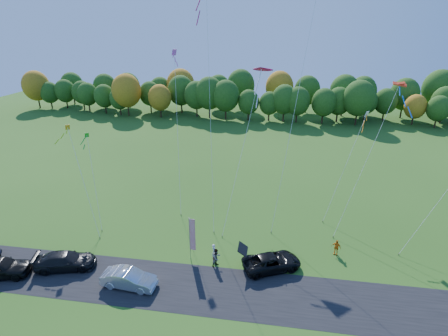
# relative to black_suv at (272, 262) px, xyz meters

# --- Properties ---
(ground) EXTENTS (160.00, 160.00, 0.00)m
(ground) POSITION_rel_black_suv_xyz_m (-5.39, 0.42, -0.74)
(ground) COLOR #275015
(asphalt_strip) EXTENTS (90.00, 6.00, 0.01)m
(asphalt_strip) POSITION_rel_black_suv_xyz_m (-5.39, -3.58, -0.74)
(asphalt_strip) COLOR black
(asphalt_strip) RESTS_ON ground
(tree_line) EXTENTS (116.00, 12.00, 10.00)m
(tree_line) POSITION_rel_black_suv_xyz_m (-5.39, 55.42, -0.74)
(tree_line) COLOR #1E4711
(tree_line) RESTS_ON ground
(black_suv) EXTENTS (5.87, 4.44, 1.48)m
(black_suv) POSITION_rel_black_suv_xyz_m (0.00, 0.00, 0.00)
(black_suv) COLOR black
(black_suv) RESTS_ON ground
(silver_sedan) EXTENTS (4.81, 1.95, 1.55)m
(silver_sedan) POSITION_rel_black_suv_xyz_m (-11.87, -4.21, 0.04)
(silver_sedan) COLOR silver
(silver_sedan) RESTS_ON ground
(dark_truck_a) EXTENTS (5.75, 3.52, 1.56)m
(dark_truck_a) POSITION_rel_black_suv_xyz_m (-18.58, -2.79, 0.04)
(dark_truck_a) COLOR black
(dark_truck_a) RESTS_ON ground
(person_tailgate_a) EXTENTS (0.46, 0.65, 1.68)m
(person_tailgate_a) POSITION_rel_black_suv_xyz_m (-5.41, 0.51, 0.10)
(person_tailgate_a) COLOR silver
(person_tailgate_a) RESTS_ON ground
(person_tailgate_b) EXTENTS (1.06, 1.11, 1.80)m
(person_tailgate_b) POSITION_rel_black_suv_xyz_m (-5.04, -0.37, 0.16)
(person_tailgate_b) COLOR gray
(person_tailgate_b) RESTS_ON ground
(person_east) EXTENTS (1.00, 0.72, 1.58)m
(person_east) POSITION_rel_black_suv_xyz_m (6.08, 3.14, 0.05)
(person_east) COLOR orange
(person_east) RESTS_ON ground
(feather_flag) EXTENTS (0.58, 0.10, 4.43)m
(feather_flag) POSITION_rel_black_suv_xyz_m (-7.46, 0.34, 1.98)
(feather_flag) COLOR #999999
(feather_flag) RESTS_ON ground
(kite_delta_blue) EXTENTS (4.03, 10.70, 26.63)m
(kite_delta_blue) POSITION_rel_black_suv_xyz_m (-7.46, 9.84, 12.38)
(kite_delta_blue) COLOR #4C3F33
(kite_delta_blue) RESTS_ON ground
(kite_parafoil_orange) EXTENTS (6.33, 12.21, 30.84)m
(kite_parafoil_orange) POSITION_rel_black_suv_xyz_m (1.89, 11.68, 14.46)
(kite_parafoil_orange) COLOR #4C3F33
(kite_parafoil_orange) RESTS_ON ground
(kite_delta_red) EXTENTS (4.18, 11.37, 17.44)m
(kite_delta_red) POSITION_rel_black_suv_xyz_m (-3.76, 9.65, 7.63)
(kite_delta_red) COLOR #4C3F33
(kite_delta_red) RESTS_ON ground
(kite_parafoil_rainbow) EXTENTS (7.26, 7.24, 15.48)m
(kite_parafoil_rainbow) POSITION_rel_black_suv_xyz_m (9.20, 9.41, 6.88)
(kite_parafoil_rainbow) COLOR #4C3F33
(kite_parafoil_rainbow) RESTS_ON ground
(kite_diamond_yellow) EXTENTS (5.04, 5.07, 11.14)m
(kite_diamond_yellow) POSITION_rel_black_suv_xyz_m (-20.09, 4.39, 4.65)
(kite_diamond_yellow) COLOR #4C3F33
(kite_diamond_yellow) RESTS_ON ground
(kite_diamond_green) EXTENTS (3.06, 4.67, 10.02)m
(kite_diamond_green) POSITION_rel_black_suv_xyz_m (-19.56, 5.54, 4.12)
(kite_diamond_green) COLOR #4C3F33
(kite_diamond_green) RESTS_ON ground
(kite_diamond_white) EXTENTS (4.64, 5.30, 12.14)m
(kite_diamond_white) POSITION_rel_black_suv_xyz_m (7.54, 11.41, 5.13)
(kite_diamond_white) COLOR #4C3F33
(kite_diamond_white) RESTS_ON ground
(kite_diamond_pink) EXTENTS (2.76, 8.39, 18.34)m
(kite_diamond_pink) POSITION_rel_black_suv_xyz_m (-11.80, 11.94, 8.20)
(kite_diamond_pink) COLOR #4C3F33
(kite_diamond_pink) RESTS_ON ground
(kite_diamond_blue_low) EXTENTS (5.75, 3.88, 8.36)m
(kite_diamond_blue_low) POSITION_rel_black_suv_xyz_m (14.72, 5.56, 3.21)
(kite_diamond_blue_low) COLOR #4C3F33
(kite_diamond_blue_low) RESTS_ON ground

